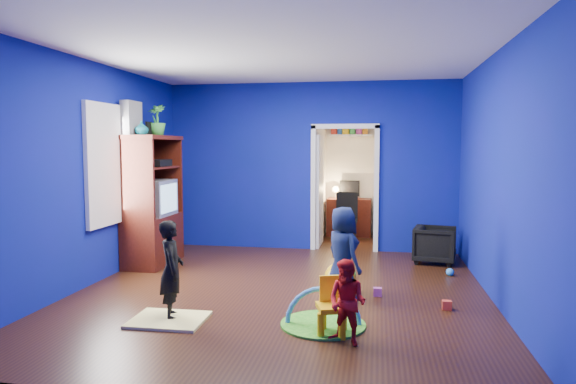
% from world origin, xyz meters
% --- Properties ---
extents(floor, '(5.00, 5.50, 0.01)m').
position_xyz_m(floor, '(0.00, 0.00, 0.00)').
color(floor, black).
rests_on(floor, ground).
extents(ceiling, '(5.00, 5.50, 0.01)m').
position_xyz_m(ceiling, '(0.00, 0.00, 2.90)').
color(ceiling, white).
rests_on(ceiling, wall_back).
extents(wall_back, '(5.00, 0.02, 2.90)m').
position_xyz_m(wall_back, '(0.00, 2.75, 1.45)').
color(wall_back, navy).
rests_on(wall_back, floor).
extents(wall_front, '(5.00, 0.02, 2.90)m').
position_xyz_m(wall_front, '(0.00, -2.75, 1.45)').
color(wall_front, navy).
rests_on(wall_front, floor).
extents(wall_left, '(0.02, 5.50, 2.90)m').
position_xyz_m(wall_left, '(-2.50, 0.00, 1.45)').
color(wall_left, navy).
rests_on(wall_left, floor).
extents(wall_right, '(0.02, 5.50, 2.90)m').
position_xyz_m(wall_right, '(2.50, 0.00, 1.45)').
color(wall_right, navy).
rests_on(wall_right, floor).
extents(alcove, '(1.00, 1.75, 2.50)m').
position_xyz_m(alcove, '(0.60, 3.62, 1.25)').
color(alcove, silver).
rests_on(alcove, floor).
extents(armchair, '(0.73, 0.71, 0.57)m').
position_xyz_m(armchair, '(2.05, 2.01, 0.28)').
color(armchair, black).
rests_on(armchair, floor).
extents(child_black, '(0.37, 0.44, 1.03)m').
position_xyz_m(child_black, '(-0.94, -1.12, 0.52)').
color(child_black, black).
rests_on(child_black, floor).
extents(child_navy, '(0.60, 0.64, 1.10)m').
position_xyz_m(child_navy, '(0.77, -0.14, 0.55)').
color(child_navy, '#0E1033').
rests_on(child_navy, floor).
extents(toddler_red, '(0.47, 0.43, 0.78)m').
position_xyz_m(toddler_red, '(0.90, -1.52, 0.39)').
color(toddler_red, '#B12012').
rests_on(toddler_red, floor).
extents(vase, '(0.24, 0.24, 0.20)m').
position_xyz_m(vase, '(-2.21, 0.89, 2.06)').
color(vase, '#0B515F').
rests_on(vase, tv_armoire).
extents(potted_plant, '(0.30, 0.30, 0.48)m').
position_xyz_m(potted_plant, '(-2.21, 1.41, 2.20)').
color(potted_plant, green).
rests_on(potted_plant, tv_armoire).
extents(tv_armoire, '(0.58, 1.14, 1.96)m').
position_xyz_m(tv_armoire, '(-2.21, 1.19, 0.98)').
color(tv_armoire, '#391709').
rests_on(tv_armoire, floor).
extents(crt_tv, '(0.46, 0.70, 0.54)m').
position_xyz_m(crt_tv, '(-2.17, 1.19, 1.02)').
color(crt_tv, silver).
rests_on(crt_tv, tv_armoire).
extents(yellow_blanket, '(0.76, 0.61, 0.03)m').
position_xyz_m(yellow_blanket, '(-0.94, -1.22, 0.01)').
color(yellow_blanket, '#F2E07A').
rests_on(yellow_blanket, floor).
extents(hopper_ball, '(0.38, 0.38, 0.38)m').
position_xyz_m(hopper_ball, '(0.72, 0.11, 0.19)').
color(hopper_ball, yellow).
rests_on(hopper_ball, floor).
extents(kid_chair, '(0.35, 0.35, 0.50)m').
position_xyz_m(kid_chair, '(0.75, -1.32, 0.25)').
color(kid_chair, yellow).
rests_on(kid_chair, floor).
extents(play_mat, '(0.86, 0.86, 0.02)m').
position_xyz_m(play_mat, '(0.64, -1.08, 0.01)').
color(play_mat, '#338F20').
rests_on(play_mat, floor).
extents(toy_arch, '(0.77, 0.11, 0.77)m').
position_xyz_m(toy_arch, '(0.64, -1.08, 0.02)').
color(toy_arch, '#3F8CD8').
rests_on(toy_arch, floor).
extents(window_left, '(0.03, 0.95, 1.55)m').
position_xyz_m(window_left, '(-2.48, 0.35, 1.55)').
color(window_left, white).
rests_on(window_left, wall_left).
extents(curtain, '(0.14, 0.42, 2.40)m').
position_xyz_m(curtain, '(-2.37, 0.90, 1.25)').
color(curtain, slate).
rests_on(curtain, floor).
extents(doorway, '(1.16, 0.10, 2.10)m').
position_xyz_m(doorway, '(0.60, 2.75, 1.05)').
color(doorway, white).
rests_on(doorway, floor).
extents(study_desk, '(0.88, 0.44, 0.75)m').
position_xyz_m(study_desk, '(0.60, 4.26, 0.38)').
color(study_desk, '#3D140A').
rests_on(study_desk, floor).
extents(desk_monitor, '(0.40, 0.05, 0.32)m').
position_xyz_m(desk_monitor, '(0.60, 4.38, 0.95)').
color(desk_monitor, black).
rests_on(desk_monitor, study_desk).
extents(desk_lamp, '(0.14, 0.14, 0.14)m').
position_xyz_m(desk_lamp, '(0.32, 4.32, 0.93)').
color(desk_lamp, '#FFD88C').
rests_on(desk_lamp, study_desk).
extents(folding_chair, '(0.40, 0.40, 0.92)m').
position_xyz_m(folding_chair, '(0.60, 3.30, 0.46)').
color(folding_chair, black).
rests_on(folding_chair, floor).
extents(book_shelf, '(0.88, 0.24, 0.04)m').
position_xyz_m(book_shelf, '(0.60, 4.37, 2.02)').
color(book_shelf, white).
rests_on(book_shelf, study_desk).
extents(toy_0, '(0.10, 0.08, 0.10)m').
position_xyz_m(toy_0, '(1.93, -0.34, 0.05)').
color(toy_0, '#FB4429').
rests_on(toy_0, floor).
extents(toy_1, '(0.11, 0.11, 0.11)m').
position_xyz_m(toy_1, '(2.17, 1.22, 0.06)').
color(toy_1, '#2880E5').
rests_on(toy_1, floor).
extents(toy_2, '(0.11, 0.11, 0.11)m').
position_xyz_m(toy_2, '(0.83, 0.87, 0.06)').
color(toy_2, green).
rests_on(toy_2, floor).
extents(toy_3, '(0.10, 0.08, 0.10)m').
position_xyz_m(toy_3, '(1.18, 0.06, 0.05)').
color(toy_3, '#C64A9F').
rests_on(toy_3, floor).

